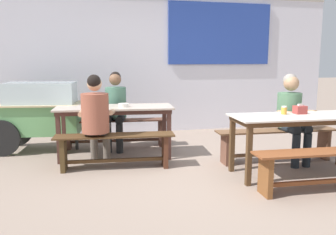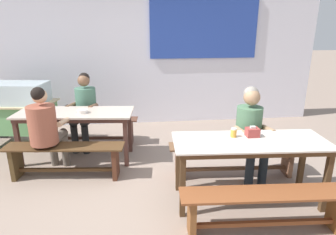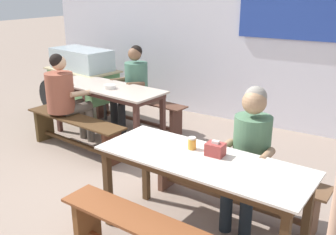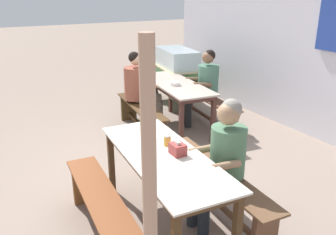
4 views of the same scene
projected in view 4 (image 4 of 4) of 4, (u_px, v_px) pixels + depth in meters
name	position (u px, v px, depth m)	size (l,w,h in m)	color
ground_plane	(153.00, 169.00, 4.59)	(40.00, 40.00, 0.00)	gray
backdrop_wall	(316.00, 37.00, 5.28)	(7.26, 0.23, 2.90)	white
dining_table_far	(175.00, 88.00, 5.71)	(1.78, 0.81, 0.77)	#BEAC9C
dining_table_near	(163.00, 162.00, 3.27)	(1.79, 0.76, 0.77)	silver
bench_far_back	(207.00, 106.00, 6.07)	(1.78, 0.44, 0.47)	#553325
bench_far_front	(141.00, 115.00, 5.63)	(1.62, 0.47, 0.47)	#4C321A
bench_near_back	(216.00, 184.00, 3.64)	(1.79, 0.39, 0.47)	brown
bench_near_front	(103.00, 214.00, 3.16)	(1.73, 0.40, 0.47)	brown
food_cart	(176.00, 72.00, 6.96)	(1.68, 0.91, 1.11)	#65A463
person_right_near_table	(223.00, 155.00, 3.32)	(0.46, 0.55, 1.27)	#1F272E
person_left_back_turned	(140.00, 85.00, 5.72)	(0.52, 0.62, 1.27)	#665B50
person_center_facing	(204.00, 83.00, 5.89)	(0.50, 0.61, 1.27)	#222526
tissue_box	(178.00, 149.00, 3.22)	(0.15, 0.12, 0.13)	#A03B36
condiment_jar	(167.00, 140.00, 3.41)	(0.07, 0.07, 0.11)	gold
soup_bowl	(175.00, 84.00, 5.54)	(0.16, 0.16, 0.05)	silver
wooden_support_post	(150.00, 219.00, 1.95)	(0.08, 0.08, 2.01)	tan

